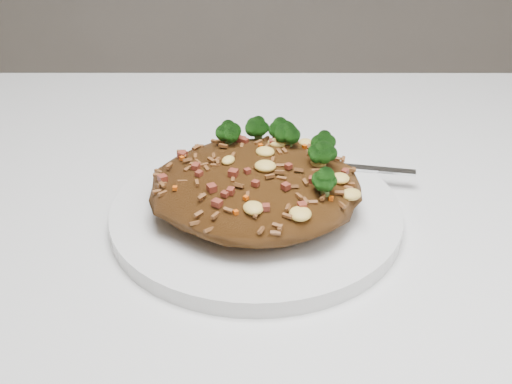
{
  "coord_description": "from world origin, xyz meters",
  "views": [
    {
      "loc": [
        0.1,
        -0.41,
        1.08
      ],
      "look_at": [
        0.1,
        0.08,
        0.78
      ],
      "focal_mm": 50.0,
      "sensor_mm": 36.0,
      "label": 1
    }
  ],
  "objects_px": {
    "dining_table": "(130,372)",
    "plate": "(256,215)",
    "fried_rice": "(258,178)",
    "fork": "(333,166)"
  },
  "relations": [
    {
      "from": "dining_table",
      "to": "fork",
      "type": "bearing_deg",
      "value": 40.73
    },
    {
      "from": "plate",
      "to": "fork",
      "type": "height_order",
      "value": "fork"
    },
    {
      "from": "plate",
      "to": "fried_rice",
      "type": "bearing_deg",
      "value": 48.16
    },
    {
      "from": "fork",
      "to": "fried_rice",
      "type": "bearing_deg",
      "value": -125.64
    },
    {
      "from": "dining_table",
      "to": "plate",
      "type": "distance_m",
      "value": 0.16
    },
    {
      "from": "plate",
      "to": "fried_rice",
      "type": "relative_size",
      "value": 1.4
    },
    {
      "from": "dining_table",
      "to": "plate",
      "type": "xyz_separation_m",
      "value": [
        0.1,
        0.08,
        0.1
      ]
    },
    {
      "from": "dining_table",
      "to": "plate",
      "type": "relative_size",
      "value": 5.05
    },
    {
      "from": "dining_table",
      "to": "plate",
      "type": "height_order",
      "value": "plate"
    },
    {
      "from": "plate",
      "to": "fork",
      "type": "distance_m",
      "value": 0.1
    }
  ]
}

